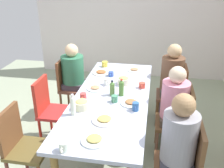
% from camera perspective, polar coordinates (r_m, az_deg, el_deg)
% --- Properties ---
extents(ground_plane, '(6.16, 6.16, 0.00)m').
position_cam_1_polar(ground_plane, '(3.46, -0.00, -13.85)').
color(ground_plane, '#95A085').
extents(wall_left, '(0.12, 4.15, 2.60)m').
position_cam_1_polar(wall_left, '(5.39, 4.98, 15.32)').
color(wall_left, silver).
rests_on(wall_left, ground_plane).
extents(dining_table, '(2.28, 0.88, 0.76)m').
position_cam_1_polar(dining_table, '(3.08, -0.00, -3.84)').
color(dining_table, '#B2BAD2').
rests_on(dining_table, ground_plane).
extents(chair_0, '(0.40, 0.40, 0.90)m').
position_cam_1_polar(chair_0, '(3.15, 14.99, -7.66)').
color(chair_0, brown).
rests_on(chair_0, ground_plane).
extents(person_0, '(0.32, 0.32, 1.18)m').
position_cam_1_polar(person_0, '(3.05, 13.70, -4.39)').
color(person_0, '#515641').
rests_on(person_0, ground_plane).
extents(chair_1, '(0.40, 0.40, 0.90)m').
position_cam_1_polar(chair_1, '(2.83, -19.89, -12.52)').
color(chair_1, brown).
rests_on(chair_1, ground_plane).
extents(chair_2, '(0.40, 0.40, 0.90)m').
position_cam_1_polar(chair_2, '(4.01, -9.72, 0.07)').
color(chair_2, brown).
rests_on(chair_2, ground_plane).
extents(person_2, '(0.34, 0.34, 1.16)m').
position_cam_1_polar(person_2, '(3.91, -8.67, 2.54)').
color(person_2, '#413839').
rests_on(person_2, ground_plane).
extents(chair_3, '(0.40, 0.40, 0.90)m').
position_cam_1_polar(chair_3, '(3.39, -13.86, -5.15)').
color(chair_3, red).
rests_on(chair_3, ground_plane).
extents(chair_4, '(0.40, 0.40, 0.90)m').
position_cam_1_polar(chair_4, '(3.82, 14.24, -1.68)').
color(chair_4, brown).
rests_on(chair_4, ground_plane).
extents(person_4, '(0.32, 0.32, 1.22)m').
position_cam_1_polar(person_4, '(3.72, 13.22, 1.53)').
color(person_4, '#433745').
rests_on(person_4, ground_plane).
extents(chair_5, '(0.40, 0.40, 0.90)m').
position_cam_1_polar(chair_5, '(2.54, 16.17, -16.67)').
color(chair_5, brown).
rests_on(chair_5, ground_plane).
extents(person_5, '(0.31, 0.31, 1.21)m').
position_cam_1_polar(person_5, '(2.39, 14.60, -12.63)').
color(person_5, '#3C493D').
rests_on(person_5, ground_plane).
extents(plate_0, '(0.26, 0.26, 0.04)m').
position_cam_1_polar(plate_0, '(3.69, -2.45, 2.63)').
color(plate_0, silver).
rests_on(plate_0, dining_table).
extents(plate_1, '(0.25, 0.25, 0.04)m').
position_cam_1_polar(plate_1, '(2.55, -1.73, -8.06)').
color(plate_1, silver).
rests_on(plate_1, dining_table).
extents(plate_2, '(0.24, 0.24, 0.04)m').
position_cam_1_polar(plate_2, '(2.86, 4.32, -4.23)').
color(plate_2, silver).
rests_on(plate_2, dining_table).
extents(plate_3, '(0.21, 0.21, 0.04)m').
position_cam_1_polar(plate_3, '(3.80, 5.07, 3.21)').
color(plate_3, silver).
rests_on(plate_3, dining_table).
extents(plate_4, '(0.21, 0.21, 0.04)m').
position_cam_1_polar(plate_4, '(3.20, -3.83, -0.95)').
color(plate_4, silver).
rests_on(plate_4, dining_table).
extents(plate_5, '(0.24, 0.24, 0.04)m').
position_cam_1_polar(plate_5, '(2.29, -4.05, -12.42)').
color(plate_5, silver).
rests_on(plate_5, dining_table).
extents(bowl_0, '(0.16, 0.16, 0.11)m').
position_cam_1_polar(bowl_0, '(2.75, -6.90, -4.62)').
color(bowl_0, beige).
rests_on(bowl_0, dining_table).
extents(bowl_1, '(0.16, 0.16, 0.11)m').
position_cam_1_polar(bowl_1, '(3.32, 2.60, 0.80)').
color(bowl_1, beige).
rests_on(bowl_1, dining_table).
extents(cup_0, '(0.11, 0.07, 0.07)m').
position_cam_1_polar(cup_0, '(3.57, -0.24, 2.26)').
color(cup_0, '#3854A6').
rests_on(cup_0, dining_table).
extents(cup_1, '(0.11, 0.07, 0.09)m').
position_cam_1_polar(cup_1, '(2.72, 5.34, -5.11)').
color(cup_1, '#2E5D9A').
rests_on(cup_1, dining_table).
extents(cup_2, '(0.11, 0.07, 0.08)m').
position_cam_1_polar(cup_2, '(2.88, 0.56, -3.37)').
color(cup_2, '#458564').
rests_on(cup_2, dining_table).
extents(cup_3, '(0.12, 0.08, 0.09)m').
position_cam_1_polar(cup_3, '(3.31, -1.10, 0.55)').
color(cup_3, white).
rests_on(cup_3, dining_table).
extents(cup_4, '(0.11, 0.08, 0.09)m').
position_cam_1_polar(cup_4, '(2.93, -6.53, -2.93)').
color(cup_4, '#C74644').
rests_on(cup_4, dining_table).
extents(cup_5, '(0.12, 0.08, 0.07)m').
position_cam_1_polar(cup_5, '(3.25, 6.81, -0.30)').
color(cup_5, '#CF4B3B').
rests_on(cup_5, dining_table).
extents(cup_6, '(0.13, 0.09, 0.08)m').
position_cam_1_polar(cup_6, '(3.95, -1.66, 4.53)').
color(cup_6, '#DDC946').
rests_on(cup_6, dining_table).
extents(cup_7, '(0.12, 0.08, 0.09)m').
position_cam_1_polar(cup_7, '(2.19, -10.85, -13.71)').
color(cup_7, white).
rests_on(cup_7, dining_table).
extents(bottle_0, '(0.06, 0.06, 0.24)m').
position_cam_1_polar(bottle_0, '(2.64, -8.82, -4.73)').
color(bottle_0, silver).
rests_on(bottle_0, dining_table).
extents(bottle_1, '(0.06, 0.06, 0.19)m').
position_cam_1_polar(bottle_1, '(3.02, 0.05, -0.98)').
color(bottle_1, '#547C39').
rests_on(bottle_1, dining_table).
extents(bottle_2, '(0.06, 0.06, 0.21)m').
position_cam_1_polar(bottle_2, '(3.01, 2.14, -0.87)').
color(bottle_2, '#4C7B33').
rests_on(bottle_2, dining_table).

